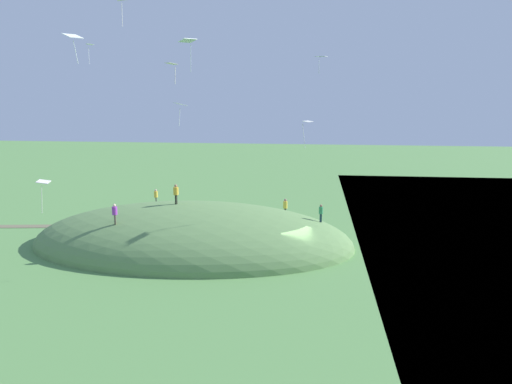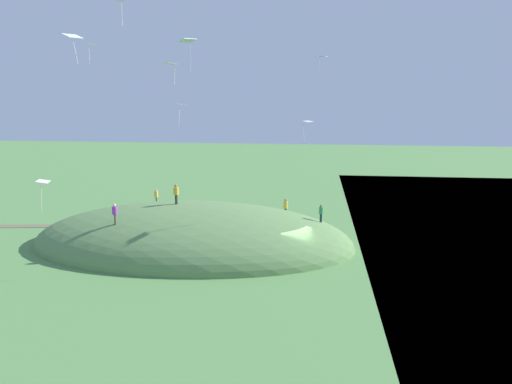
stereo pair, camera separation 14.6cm
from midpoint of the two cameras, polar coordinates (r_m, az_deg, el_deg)
name	(u,v)px [view 2 (the right image)]	position (r m, az deg, el deg)	size (l,w,h in m)	color
ground_plane	(296,259)	(44.37, 4.47, -7.20)	(160.00, 160.00, 0.00)	#558746
grass_hill	(192,245)	(48.10, -6.81, -5.71)	(29.04, 16.57, 7.33)	#5D844B
dirt_path	(47,226)	(57.74, -21.59, -3.45)	(12.22, 1.14, 0.04)	#666249
person_near_shore	(176,192)	(47.78, -8.56, 0.02)	(0.52, 0.52, 1.80)	black
person_watching_kites	(115,211)	(44.93, -14.95, -2.05)	(0.51, 0.51, 1.73)	brown
person_with_child	(156,195)	(54.07, -10.67, -0.31)	(0.45, 0.45, 1.59)	#4F5046
person_on_hilltop	(286,205)	(52.48, 3.30, -1.46)	(0.58, 0.58, 1.84)	#3B3B2B
person_walking_path	(321,211)	(46.98, 7.14, -2.06)	(0.37, 0.37, 1.61)	#1D3745
kite_0	(307,124)	(43.47, 5.65, 7.38)	(0.96, 1.02, 2.25)	white
kite_1	(188,42)	(37.54, -7.31, 15.81)	(1.29, 1.35, 2.22)	white
kite_2	(123,0)	(39.79, -14.09, 19.47)	(1.15, 1.31, 1.93)	silver
kite_3	(73,37)	(37.41, -19.11, 15.57)	(1.19, 1.37, 1.92)	white
kite_4	(171,65)	(30.77, -9.05, 13.46)	(0.90, 0.96, 1.20)	silver
kite_5	(180,105)	(34.14, -8.14, 9.32)	(1.10, 1.23, 1.50)	white
kite_6	(321,57)	(42.53, 7.15, 14.27)	(1.04, 0.90, 1.31)	white
kite_7	(90,46)	(51.01, -17.43, 14.89)	(1.02, 1.08, 1.79)	white
kite_8	(43,183)	(32.20, -21.96, 0.87)	(0.86, 1.07, 1.94)	silver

